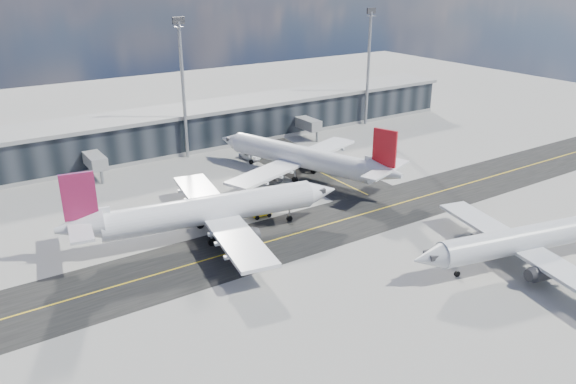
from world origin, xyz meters
name	(u,v)px	position (x,y,z in m)	size (l,w,h in m)	color
ground	(320,241)	(0.00, 0.00, 0.00)	(300.00, 300.00, 0.00)	gray
taxiway_lanes	(301,211)	(3.91, 10.74, 0.01)	(180.00, 63.00, 0.03)	black
terminal_concourse	(174,131)	(0.04, 54.93, 4.09)	(152.00, 19.80, 8.80)	black
floodlight_masts	(183,84)	(0.00, 48.00, 15.61)	(102.50, 0.70, 28.90)	gray
airliner_af	(207,211)	(-13.15, 10.64, 4.18)	(42.66, 36.55, 12.66)	white
airliner_redtail	(303,157)	(13.43, 23.89, 4.11)	(35.20, 40.75, 12.43)	white
airliner_near	(530,239)	(20.04, -20.80, 3.57)	(36.19, 31.08, 10.79)	silver
baggage_tug	(263,211)	(-2.56, 12.24, 1.02)	(3.40, 1.97, 2.04)	yellow
service_van	(250,156)	(10.42, 39.20, 0.74)	(2.46, 5.33, 1.48)	white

